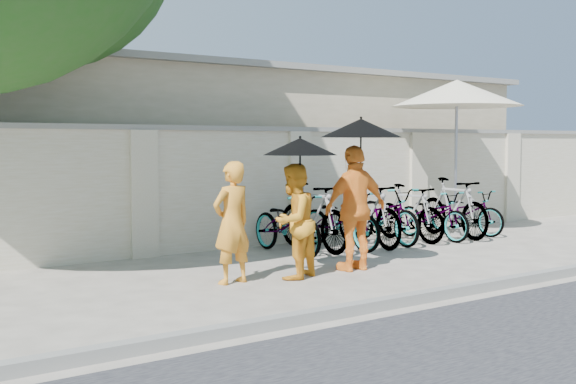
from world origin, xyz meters
TOP-DOWN VIEW (x-y plane):
  - ground at (0.00, 0.00)m, footprint 80.00×80.00m
  - kerb at (0.00, -1.70)m, footprint 40.00×0.16m
  - compound_wall at (1.00, 3.20)m, footprint 20.00×0.30m
  - building_behind at (2.00, 7.00)m, footprint 14.00×6.00m
  - monk_left at (-0.94, 0.48)m, footprint 0.62×0.46m
  - monk_center at (-0.10, 0.30)m, footprint 0.91×0.83m
  - parasol_center at (-0.05, 0.22)m, footprint 0.98×0.98m
  - monk_right at (0.97, 0.29)m, footprint 1.04×0.45m
  - parasol_right at (0.99, 0.21)m, footprint 1.13×1.13m
  - patio_umbrella at (5.23, 2.25)m, footprint 2.67×2.67m
  - bike_0 at (1.06, 2.08)m, footprint 0.68×1.86m
  - bike_1 at (1.59, 2.09)m, footprint 0.59×1.93m
  - bike_2 at (2.12, 2.02)m, footprint 0.80×1.90m
  - bike_3 at (2.66, 1.92)m, footprint 0.71×1.91m
  - bike_4 at (3.19, 2.08)m, footprint 0.82×1.96m
  - bike_5 at (3.72, 1.98)m, footprint 0.51×1.74m
  - bike_6 at (4.25, 1.92)m, footprint 0.64×1.74m
  - bike_7 at (4.79, 1.89)m, footprint 0.75×1.93m
  - bike_8 at (5.32, 2.04)m, footprint 0.80×1.74m

SIDE VIEW (x-z plane):
  - ground at x=0.00m, z-range 0.00..0.00m
  - kerb at x=0.00m, z-range 0.00..0.12m
  - bike_8 at x=5.32m, z-range 0.00..0.88m
  - bike_6 at x=4.25m, z-range 0.00..0.91m
  - bike_0 at x=1.06m, z-range 0.00..0.97m
  - bike_2 at x=2.12m, z-range 0.00..0.98m
  - bike_4 at x=3.19m, z-range 0.00..1.01m
  - bike_5 at x=3.72m, z-range 0.00..1.04m
  - bike_3 at x=2.66m, z-range 0.00..1.12m
  - bike_7 at x=4.79m, z-range 0.00..1.13m
  - bike_1 at x=1.59m, z-range 0.00..1.15m
  - monk_center at x=-0.10m, z-range 0.00..1.53m
  - monk_left at x=-0.94m, z-range 0.00..1.57m
  - monk_right at x=0.97m, z-range 0.00..1.77m
  - compound_wall at x=1.00m, z-range 0.00..2.00m
  - building_behind at x=2.00m, z-range 0.00..3.20m
  - parasol_center at x=-0.05m, z-range 1.25..2.25m
  - parasol_right at x=0.99m, z-range 1.44..2.57m
  - patio_umbrella at x=5.23m, z-range 1.22..4.24m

